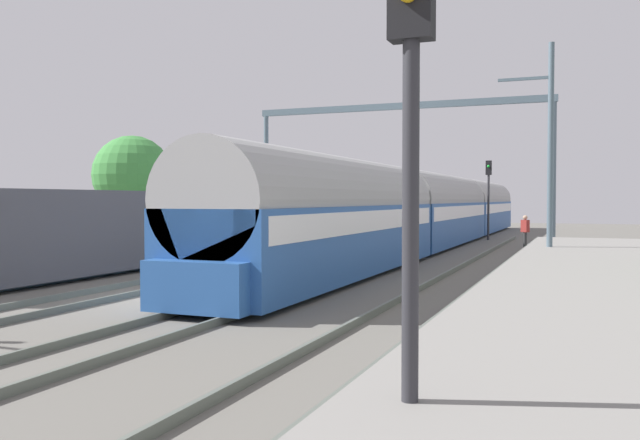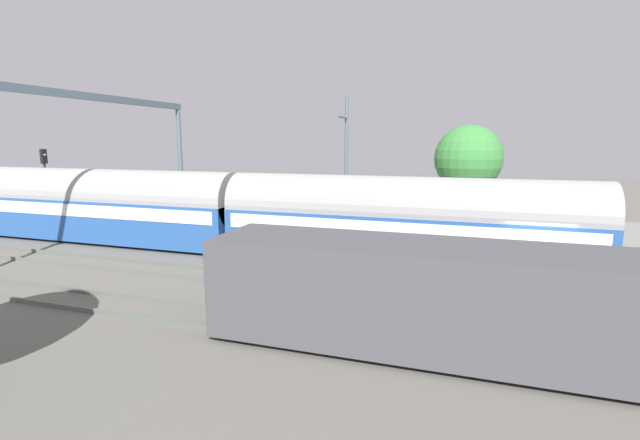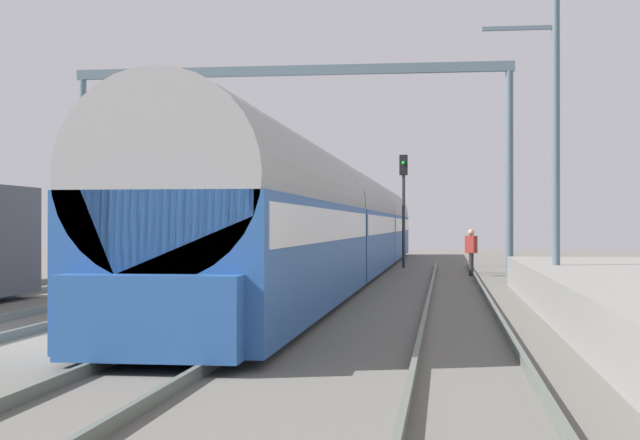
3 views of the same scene
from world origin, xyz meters
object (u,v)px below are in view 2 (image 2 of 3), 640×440
freight_car (456,300)px  catenary_gantry (79,132)px  person_crossing (166,211)px  passenger_train (105,206)px  railway_signal_far (46,178)px

freight_car → catenary_gantry: 19.64m
freight_car → person_crossing: freight_car is taller
passenger_train → railway_signal_far: bearing=73.2°
catenary_gantry → freight_car: bearing=-108.6°
freight_car → railway_signal_far: (10.05, 25.19, 1.73)m
passenger_train → railway_signal_far: size_ratio=9.86×
freight_car → passenger_train: bearing=66.7°
person_crossing → railway_signal_far: (-2.78, 6.71, 2.17)m
freight_car → catenary_gantry: size_ratio=0.78×
passenger_train → catenary_gantry: catenary_gantry is taller
person_crossing → railway_signal_far: size_ratio=0.35×
freight_car → catenary_gantry: (6.10, 18.13, 4.44)m
passenger_train → person_crossing: bearing=-4.5°
passenger_train → freight_car: bearing=-113.3°
person_crossing → catenary_gantry: bearing=41.5°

